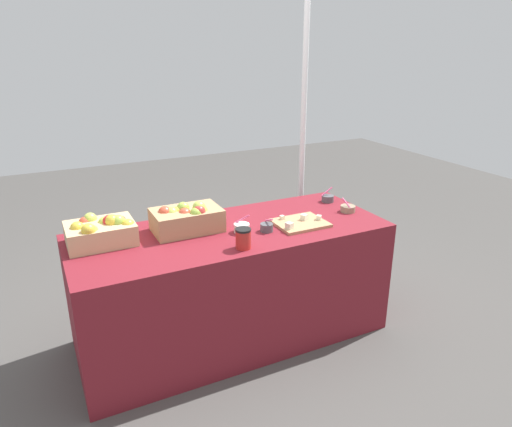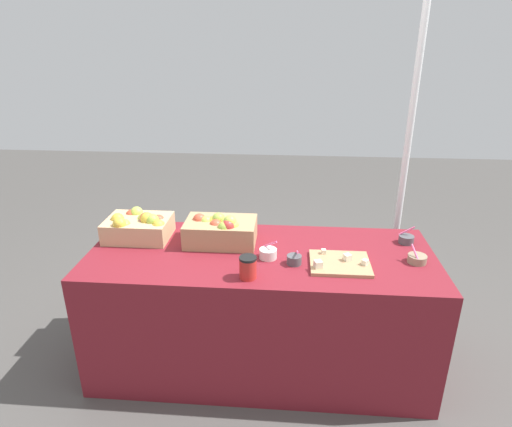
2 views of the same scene
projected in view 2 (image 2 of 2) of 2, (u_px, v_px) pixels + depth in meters
ground_plane at (260, 359)px, 2.66m from camera, size 10.00×10.00×0.00m
table at (261, 309)px, 2.52m from camera, size 1.90×0.76×0.74m
apple_crate_left at (139, 226)px, 2.53m from camera, size 0.37×0.27×0.17m
apple_crate_middle at (220, 230)px, 2.46m from camera, size 0.40×0.26×0.19m
cutting_board_front at (340, 263)px, 2.25m from camera, size 0.31×0.26×0.06m
sample_bowl_near at (268, 253)px, 2.31m from camera, size 0.10×0.09×0.11m
sample_bowl_mid at (406, 239)px, 2.48m from camera, size 0.09×0.08×0.10m
sample_bowl_far at (417, 259)px, 2.27m from camera, size 0.10×0.10×0.10m
sample_bowl_extra at (294, 259)px, 2.25m from camera, size 0.08×0.08×0.09m
coffee_cup at (248, 267)px, 2.11m from camera, size 0.09×0.09×0.11m
tent_pole at (406, 155)px, 2.75m from camera, size 0.04×0.04×2.28m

